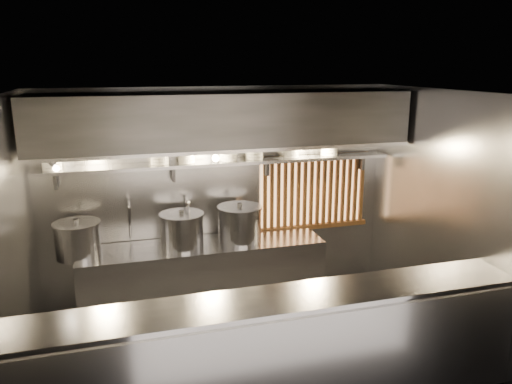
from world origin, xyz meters
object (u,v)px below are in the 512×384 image
pendant_bulb (216,158)px  heat_lamp (53,163)px  stock_pot_left (78,239)px  stock_pot_mid (182,230)px  stock_pot_right (240,224)px

pendant_bulb → heat_lamp: bearing=-169.0°
heat_lamp → pendant_bulb: heat_lamp is taller
stock_pot_left → stock_pot_mid: stock_pot_mid is taller
heat_lamp → stock_pot_left: (0.15, 0.29, -0.96)m
pendant_bulb → stock_pot_mid: size_ratio=0.29×
stock_pot_mid → stock_pot_right: stock_pot_right is taller
stock_pot_right → stock_pot_left: bearing=179.6°
heat_lamp → pendant_bulb: size_ratio=1.87×
stock_pot_mid → stock_pot_right: 0.73m
heat_lamp → pendant_bulb: (1.80, 0.35, -0.11)m
heat_lamp → pendant_bulb: bearing=11.0°
heat_lamp → pendant_bulb: 1.83m
pendant_bulb → stock_pot_left: 1.86m
stock_pot_left → stock_pot_right: (1.92, -0.02, 0.02)m
stock_pot_left → heat_lamp: bearing=-117.1°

